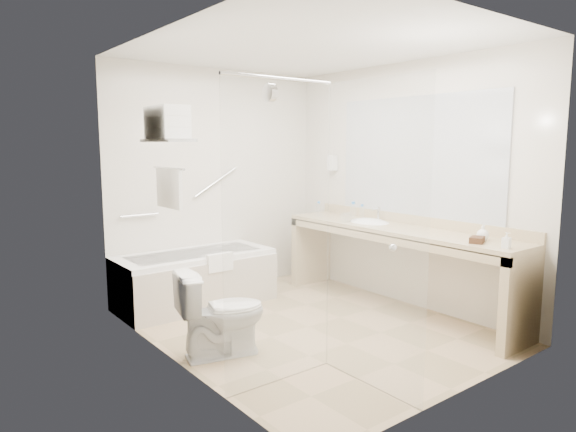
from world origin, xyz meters
TOP-DOWN VIEW (x-y plane):
  - floor at (0.00, 0.00)m, footprint 3.20×3.20m
  - ceiling at (0.00, 0.00)m, footprint 2.60×3.20m
  - wall_back at (0.00, 1.60)m, footprint 2.60×0.10m
  - wall_front at (0.00, -1.60)m, footprint 2.60×0.10m
  - wall_left at (-1.30, 0.00)m, footprint 0.10×3.20m
  - wall_right at (1.30, 0.00)m, footprint 0.10×3.20m
  - bathtub at (-0.50, 1.24)m, footprint 1.60×0.73m
  - grab_bar_short at (-0.95, 1.56)m, footprint 0.40×0.03m
  - grab_bar_long at (-0.05, 1.56)m, footprint 0.53×0.03m
  - shower_enclosure at (-0.63, -0.93)m, footprint 0.96×0.91m
  - towel_shelf at (-1.17, 0.35)m, footprint 0.24×0.55m
  - vanity_counter at (1.02, -0.15)m, footprint 0.55×2.70m
  - sink at (1.05, 0.25)m, footprint 0.40×0.52m
  - faucet at (1.20, 0.25)m, footprint 0.03×0.03m
  - mirror at (1.29, -0.15)m, footprint 0.02×2.00m
  - hairdryer_unit at (1.25, 1.05)m, footprint 0.08×0.10m
  - toilet at (-0.95, -0.06)m, footprint 0.77×0.55m
  - amenity_basket at (0.92, -1.11)m, footprint 0.18×0.15m
  - soap_bottle_a at (0.89, -1.38)m, footprint 0.08×0.14m
  - soap_bottle_b at (1.06, -1.07)m, footprint 0.15×0.16m
  - water_bottle_left at (0.91, 0.35)m, footprint 0.07×0.07m
  - water_bottle_mid at (1.06, 0.37)m, footprint 0.06×0.06m
  - water_bottle_right at (0.90, 0.89)m, footprint 0.05×0.05m
  - drinking_glass_near at (0.91, 0.41)m, footprint 0.08×0.08m
  - drinking_glass_far at (0.83, 0.40)m, footprint 0.09×0.09m

SIDE VIEW (x-z plane):
  - floor at x=0.00m, z-range 0.00..0.00m
  - bathtub at x=-0.50m, z-range -0.02..0.57m
  - toilet at x=-0.95m, z-range 0.00..0.69m
  - vanity_counter at x=1.02m, z-range 0.17..1.12m
  - sink at x=1.05m, z-range 0.75..0.89m
  - amenity_basket at x=0.92m, z-range 0.85..0.90m
  - soap_bottle_a at x=0.89m, z-range 0.85..0.91m
  - drinking_glass_near at x=0.91m, z-range 0.85..0.94m
  - drinking_glass_far at x=0.83m, z-range 0.85..0.95m
  - soap_bottle_b at x=1.06m, z-range 0.85..0.95m
  - faucet at x=1.20m, z-range 0.86..1.00m
  - water_bottle_right at x=0.90m, z-range 0.84..1.02m
  - water_bottle_mid at x=1.06m, z-range 0.84..1.02m
  - grab_bar_short at x=-0.95m, z-range 0.93..0.96m
  - water_bottle_left at x=0.91m, z-range 0.84..1.06m
  - shower_enclosure at x=-0.63m, z-range 0.01..2.12m
  - wall_back at x=0.00m, z-range 0.00..2.50m
  - wall_front at x=0.00m, z-range 0.00..2.50m
  - wall_left at x=-1.30m, z-range 0.00..2.50m
  - wall_right at x=1.30m, z-range 0.00..2.50m
  - grab_bar_long at x=-0.05m, z-range 1.09..1.41m
  - hairdryer_unit at x=1.25m, z-range 1.36..1.54m
  - mirror at x=1.29m, z-range 0.95..2.15m
  - towel_shelf at x=-1.17m, z-range 1.35..2.16m
  - ceiling at x=0.00m, z-range 2.45..2.55m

